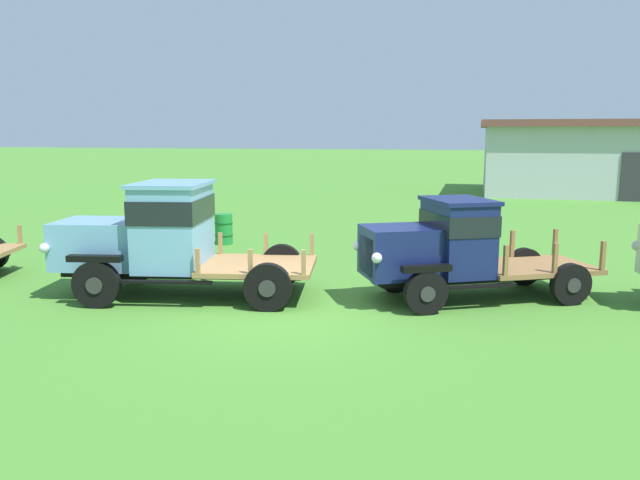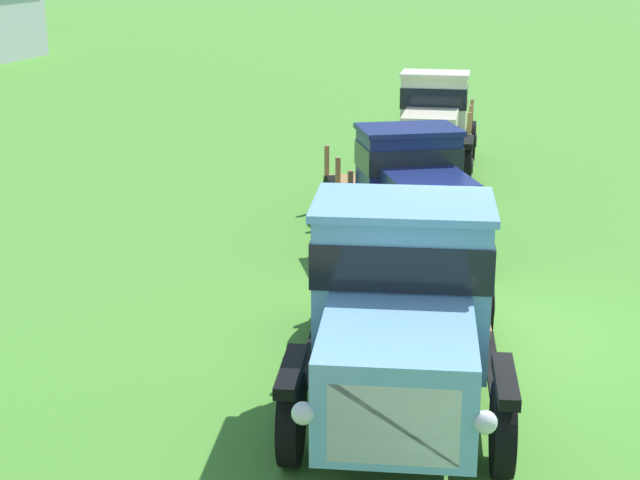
# 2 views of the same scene
# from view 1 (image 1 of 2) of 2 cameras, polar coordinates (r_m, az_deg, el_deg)

# --- Properties ---
(ground_plane) EXTENTS (240.00, 240.00, 0.00)m
(ground_plane) POSITION_cam_1_polar(r_m,az_deg,el_deg) (11.82, -3.10, -6.61)
(ground_plane) COLOR #47842D
(vintage_truck_second_in_line) EXTENTS (5.56, 2.94, 2.35)m
(vintage_truck_second_in_line) POSITION_cam_1_polar(r_m,az_deg,el_deg) (13.18, -14.34, 0.29)
(vintage_truck_second_in_line) COLOR black
(vintage_truck_second_in_line) RESTS_ON ground
(vintage_truck_midrow_center) EXTENTS (4.99, 3.55, 2.05)m
(vintage_truck_midrow_center) POSITION_cam_1_polar(r_m,az_deg,el_deg) (12.69, 11.82, -0.71)
(vintage_truck_midrow_center) COLOR black
(vintage_truck_midrow_center) RESTS_ON ground
(oil_drum_beside_row) EXTENTS (0.55, 0.55, 0.92)m
(oil_drum_beside_row) POSITION_cam_1_polar(r_m,az_deg,el_deg) (19.11, -8.79, 1.00)
(oil_drum_beside_row) COLOR #1E7F33
(oil_drum_beside_row) RESTS_ON ground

